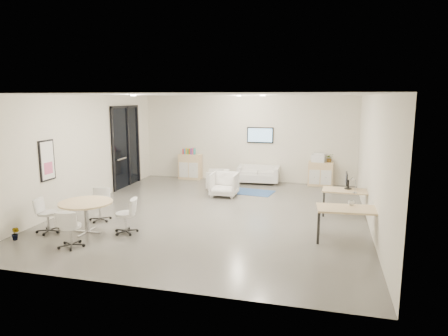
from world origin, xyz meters
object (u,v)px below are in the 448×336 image
desk_rear (348,193)px  armchair_right (224,183)px  sideboard_right (320,174)px  loveseat (258,175)px  armchair_left (218,179)px  desk_front (351,212)px  sideboard_left (190,167)px  round_table (86,205)px

desk_rear → armchair_right: bearing=164.6°
sideboard_right → loveseat: size_ratio=0.56×
armchair_right → desk_rear: armchair_right is taller
armchair_left → armchair_right: size_ratio=0.88×
armchair_right → desk_front: size_ratio=0.56×
sideboard_left → armchair_right: (1.97, -2.35, -0.06)m
armchair_right → armchair_left: bearing=116.5°
armchair_right → desk_rear: bearing=-19.0°
loveseat → armchair_right: armchair_right is taller
armchair_left → desk_front: 5.91m
loveseat → armchair_left: 1.79m
sideboard_right → desk_rear: sideboard_right is taller
sideboard_right → loveseat: sideboard_right is taller
sideboard_right → loveseat: 2.23m
sideboard_right → armchair_left: size_ratio=1.16×
sideboard_right → desk_rear: bearing=-77.6°
desk_front → round_table: desk_front is taller
loveseat → armchair_right: size_ratio=1.82×
loveseat → round_table: size_ratio=1.26×
sideboard_right → desk_front: (0.76, -5.65, 0.25)m
desk_rear → loveseat: bearing=133.8°
loveseat → round_table: round_table is taller
loveseat → desk_front: (2.98, -5.50, 0.38)m
loveseat → armchair_left: size_ratio=2.06×
desk_rear → desk_front: (-0.03, -2.08, 0.06)m
sideboard_left → armchair_left: size_ratio=1.29×
armchair_left → round_table: bearing=-27.1°
sideboard_left → desk_front: (5.67, -5.63, 0.20)m
armchair_left → round_table: armchair_left is taller
desk_front → armchair_right: bearing=133.8°
loveseat → desk_rear: desk_rear is taller
armchair_left → armchair_right: 1.00m
desk_rear → desk_front: desk_front is taller
sideboard_left → sideboard_right: (4.92, 0.01, -0.05)m
desk_rear → armchair_left: bearing=156.1°
loveseat → armchair_right: (-0.73, -2.22, 0.12)m
round_table → loveseat: bearing=65.2°
armchair_right → round_table: 4.76m
armchair_right → round_table: armchair_right is taller
sideboard_right → armchair_right: sideboard_right is taller
armchair_left → desk_front: bearing=37.1°
sideboard_right → desk_front: bearing=-82.4°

